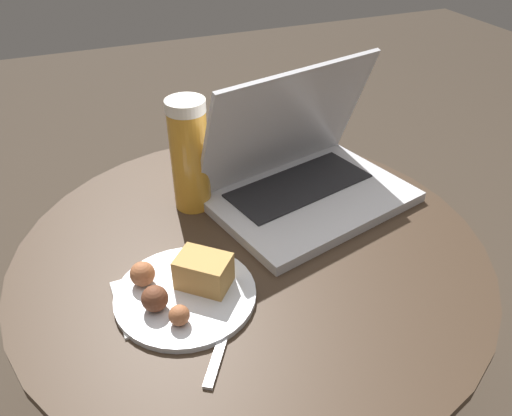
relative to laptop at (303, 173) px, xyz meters
name	(u,v)px	position (x,y,z in m)	size (l,w,h in m)	color
table	(252,308)	(-0.14, -0.10, -0.19)	(0.73, 0.73, 0.57)	#9E9EA3
napkin	(174,293)	(-0.27, -0.15, -0.05)	(0.16, 0.11, 0.00)	white
laptop	(303,173)	(0.00, 0.00, 0.00)	(0.38, 0.30, 0.23)	silver
beer_glass	(190,155)	(-0.19, 0.05, 0.05)	(0.06, 0.06, 0.19)	gold
snack_plate	(185,288)	(-0.26, -0.16, -0.03)	(0.19, 0.19, 0.06)	silver
fork	(229,320)	(-0.22, -0.23, -0.05)	(0.11, 0.16, 0.00)	silver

